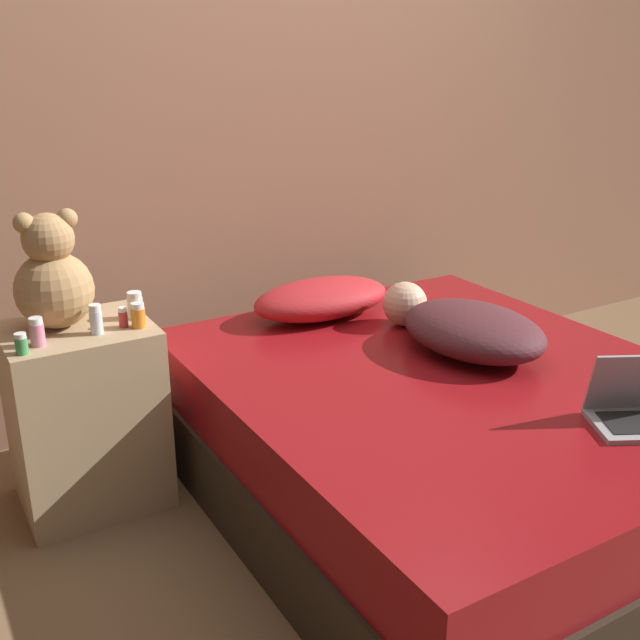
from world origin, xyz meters
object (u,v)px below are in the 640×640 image
bottle_clear (96,320)px  bottle_pink (37,332)px  pillow (322,299)px  bottle_red (123,317)px  teddy_bear (53,278)px  bottle_orange (138,315)px  bottle_white (135,305)px  person_lying (465,327)px  bottle_green (21,344)px

bottle_clear → bottle_pink: bearing=-176.5°
pillow → bottle_red: bottle_red is taller
teddy_bear → bottle_orange: bearing=-31.8°
bottle_pink → bottle_white: size_ratio=0.98×
bottle_red → bottle_white: 0.09m
person_lying → bottle_clear: 1.26m
teddy_bear → bottle_orange: teddy_bear is taller
bottle_pink → bottle_white: 0.35m
bottle_pink → bottle_green: bearing=-140.5°
pillow → teddy_bear: size_ratio=1.51×
bottle_pink → person_lying: bearing=-16.4°
pillow → teddy_bear: bearing=-179.2°
bottle_red → bottle_green: (-0.33, -0.07, -0.00)m
person_lying → bottle_clear: size_ratio=7.47×
pillow → bottle_green: bearing=-170.3°
pillow → bottle_green: (-1.16, -0.20, 0.11)m
person_lying → teddy_bear: size_ratio=1.90×
bottle_clear → bottle_white: bottle_clear is taller
bottle_clear → bottle_red: size_ratio=1.44×
person_lying → bottle_pink: bearing=157.6°
bottle_clear → bottle_white: size_ratio=1.06×
pillow → bottle_orange: bearing=-169.0°
bottle_clear → bottle_red: bearing=10.0°
bottle_orange → bottle_white: bottle_white is taller
pillow → bottle_green: 1.18m
person_lying → bottle_clear: bottle_clear is taller
bottle_pink → bottle_clear: bearing=3.5°
bottle_orange → bottle_red: bottle_orange is taller
person_lying → bottle_red: 1.18m
bottle_pink → bottle_red: (0.27, 0.03, -0.01)m
bottle_pink → bottle_orange: bottle_pink is taller
bottle_clear → bottle_green: bearing=-166.6°
bottle_orange → bottle_green: 0.37m
bottle_orange → bottle_red: bearing=147.3°
person_lying → bottle_green: 1.47m
teddy_bear → bottle_red: bearing=-31.6°
bottle_clear → person_lying: bearing=-19.2°
bottle_green → bottle_white: 0.41m
bottle_pink → bottle_clear: 0.18m
person_lying → bottle_white: (-1.03, 0.49, 0.11)m
bottle_pink → bottle_orange: (0.32, 0.00, -0.00)m
pillow → bottle_pink: bearing=-172.1°
bottle_white → bottle_red: bearing=-133.4°
person_lying → bottle_orange: size_ratio=8.73×
bottle_green → bottle_white: size_ratio=0.71×
bottle_clear → bottle_red: 0.09m
person_lying → bottle_green: bottle_green is taller
person_lying → pillow: bearing=109.3°
bottle_pink → bottle_green: size_ratio=1.38×
bottle_clear → bottle_white: (0.15, 0.08, -0.00)m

